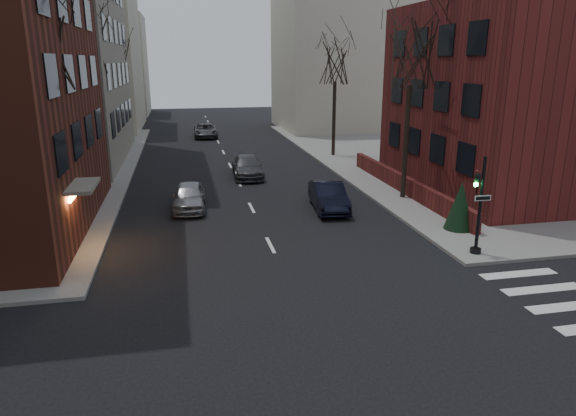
# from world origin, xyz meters

# --- Properties ---
(sidewalk_far_right) EXTENTS (44.00, 44.00, 0.15)m
(sidewalk_far_right) POSITION_xyz_m (29.00, 30.00, 0.07)
(sidewalk_far_right) COLOR gray
(sidewalk_far_right) RESTS_ON ground
(building_right_brick) EXTENTS (12.00, 14.00, 11.00)m
(building_right_brick) POSITION_xyz_m (16.50, 19.00, 5.50)
(building_right_brick) COLOR maroon
(building_right_brick) RESTS_ON ground
(low_wall_right) EXTENTS (0.35, 16.00, 1.00)m
(low_wall_right) POSITION_xyz_m (9.30, 19.00, 0.65)
(low_wall_right) COLOR maroon
(low_wall_right) RESTS_ON sidewalk_far_right
(building_distant_la) EXTENTS (14.00, 16.00, 18.00)m
(building_distant_la) POSITION_xyz_m (-15.00, 55.00, 9.00)
(building_distant_la) COLOR #BDB5A0
(building_distant_la) RESTS_ON ground
(building_distant_ra) EXTENTS (14.00, 14.00, 16.00)m
(building_distant_ra) POSITION_xyz_m (15.00, 50.00, 8.00)
(building_distant_ra) COLOR #BDB5A0
(building_distant_ra) RESTS_ON ground
(building_distant_lb) EXTENTS (10.00, 12.00, 14.00)m
(building_distant_lb) POSITION_xyz_m (-13.00, 72.00, 7.00)
(building_distant_lb) COLOR #BDB5A0
(building_distant_lb) RESTS_ON ground
(traffic_signal) EXTENTS (0.76, 0.44, 4.00)m
(traffic_signal) POSITION_xyz_m (7.94, 8.99, 1.91)
(traffic_signal) COLOR black
(traffic_signal) RESTS_ON sidewalk_far_right
(tree_left_a) EXTENTS (4.18, 4.18, 10.26)m
(tree_left_a) POSITION_xyz_m (-8.80, 14.00, 8.47)
(tree_left_a) COLOR #2D231C
(tree_left_a) RESTS_ON sidewalk_far_left
(tree_left_b) EXTENTS (4.40, 4.40, 10.80)m
(tree_left_b) POSITION_xyz_m (-8.80, 26.00, 8.91)
(tree_left_b) COLOR #2D231C
(tree_left_b) RESTS_ON sidewalk_far_left
(tree_left_c) EXTENTS (3.96, 3.96, 9.72)m
(tree_left_c) POSITION_xyz_m (-8.80, 40.00, 8.03)
(tree_left_c) COLOR #2D231C
(tree_left_c) RESTS_ON sidewalk_far_left
(tree_right_a) EXTENTS (3.96, 3.96, 9.72)m
(tree_right_a) POSITION_xyz_m (8.80, 18.00, 8.03)
(tree_right_a) COLOR #2D231C
(tree_right_a) RESTS_ON sidewalk_far_right
(tree_right_b) EXTENTS (3.74, 3.74, 9.18)m
(tree_right_b) POSITION_xyz_m (8.80, 32.00, 7.59)
(tree_right_b) COLOR #2D231C
(tree_right_b) RESTS_ON sidewalk_far_right
(streetlamp_near) EXTENTS (0.36, 0.36, 6.28)m
(streetlamp_near) POSITION_xyz_m (-8.20, 22.00, 4.24)
(streetlamp_near) COLOR black
(streetlamp_near) RESTS_ON sidewalk_far_left
(streetlamp_far) EXTENTS (0.36, 0.36, 6.28)m
(streetlamp_far) POSITION_xyz_m (-8.20, 42.00, 4.24)
(streetlamp_far) COLOR black
(streetlamp_far) RESTS_ON sidewalk_far_left
(parked_sedan) EXTENTS (1.97, 4.62, 1.48)m
(parked_sedan) POSITION_xyz_m (4.00, 16.83, 0.74)
(parked_sedan) COLOR black
(parked_sedan) RESTS_ON ground
(car_lane_silver) EXTENTS (1.94, 4.31, 1.44)m
(car_lane_silver) POSITION_xyz_m (-3.31, 18.40, 0.72)
(car_lane_silver) COLOR gray
(car_lane_silver) RESTS_ON ground
(car_lane_gray) EXTENTS (2.21, 4.96, 1.41)m
(car_lane_gray) POSITION_xyz_m (0.80, 25.76, 0.71)
(car_lane_gray) COLOR #3E3F43
(car_lane_gray) RESTS_ON ground
(car_lane_far) EXTENTS (2.45, 5.12, 1.41)m
(car_lane_far) POSITION_xyz_m (-1.03, 45.38, 0.71)
(car_lane_far) COLOR #414146
(car_lane_far) RESTS_ON ground
(sandwich_board) EXTENTS (0.41, 0.55, 0.85)m
(sandwich_board) POSITION_xyz_m (9.32, 12.37, 0.58)
(sandwich_board) COLOR silver
(sandwich_board) RESTS_ON sidewalk_far_right
(evergreen_shrub) EXTENTS (1.69, 1.69, 2.26)m
(evergreen_shrub) POSITION_xyz_m (8.92, 11.99, 1.28)
(evergreen_shrub) COLOR black
(evergreen_shrub) RESTS_ON sidewalk_far_right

